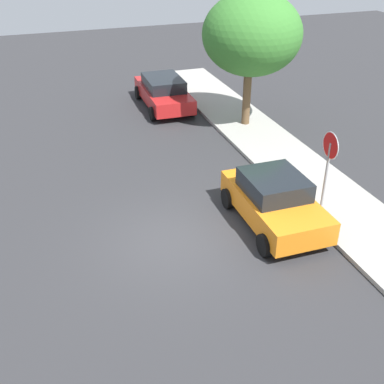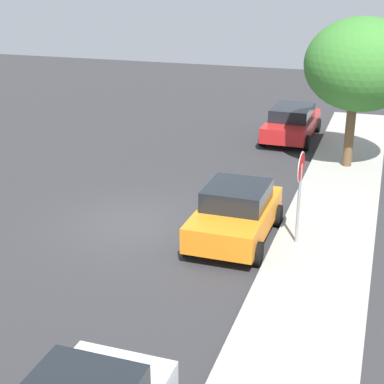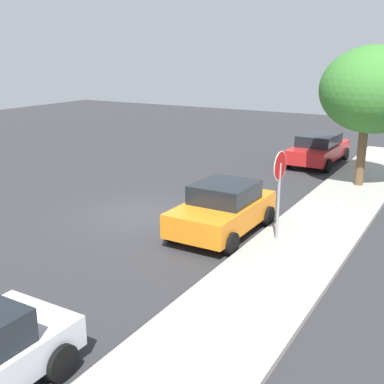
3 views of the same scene
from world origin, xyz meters
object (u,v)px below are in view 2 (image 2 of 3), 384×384
at_px(parked_car_red, 292,122).
at_px(street_tree_near_corner, 361,65).
at_px(stop_sign, 300,182).
at_px(parked_car_orange, 236,213).

bearing_deg(parked_car_red, street_tree_near_corner, 40.69).
xyz_separation_m(stop_sign, street_tree_near_corner, (-7.42, 0.90, 2.00)).
distance_m(stop_sign, street_tree_near_corner, 7.74).
distance_m(parked_car_red, street_tree_near_corner, 5.37).
relative_size(stop_sign, parked_car_orange, 0.70).
distance_m(stop_sign, parked_car_orange, 2.01).
bearing_deg(stop_sign, parked_car_red, -169.67).
distance_m(parked_car_orange, parked_car_red, 10.79).
height_order(stop_sign, parked_car_red, stop_sign).
distance_m(stop_sign, parked_car_red, 10.97).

